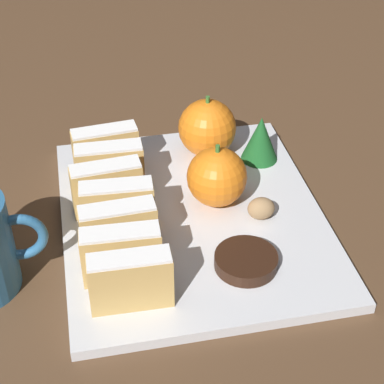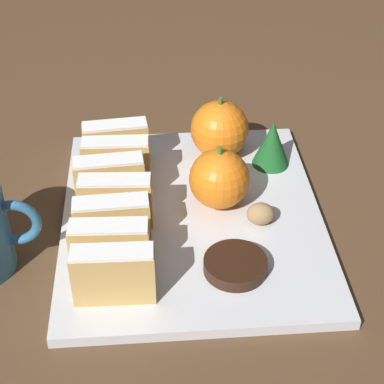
{
  "view_description": "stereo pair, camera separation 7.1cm",
  "coord_description": "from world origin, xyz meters",
  "views": [
    {
      "loc": [
        -0.11,
        -0.55,
        0.47
      ],
      "look_at": [
        0.0,
        0.0,
        0.04
      ],
      "focal_mm": 60.0,
      "sensor_mm": 36.0,
      "label": 1
    },
    {
      "loc": [
        -0.04,
        -0.56,
        0.47
      ],
      "look_at": [
        0.0,
        0.0,
        0.04
      ],
      "focal_mm": 60.0,
      "sensor_mm": 36.0,
      "label": 2
    }
  ],
  "objects": [
    {
      "name": "stollen_slice_front",
      "position": [
        -0.08,
        -0.12,
        0.04
      ],
      "size": [
        0.08,
        0.03,
        0.06
      ],
      "color": "tan",
      "rests_on": "serving_platter"
    },
    {
      "name": "stollen_slice_back",
      "position": [
        -0.09,
        0.1,
        0.04
      ],
      "size": [
        0.08,
        0.03,
        0.06
      ],
      "color": "tan",
      "rests_on": "serving_platter"
    },
    {
      "name": "ground_plane",
      "position": [
        0.0,
        0.0,
        0.0
      ],
      "size": [
        6.0,
        6.0,
        0.0
      ],
      "primitive_type": "plane",
      "color": "#513823"
    },
    {
      "name": "orange_near",
      "position": [
        0.03,
        0.02,
        0.05
      ],
      "size": [
        0.07,
        0.07,
        0.08
      ],
      "color": "orange",
      "rests_on": "serving_platter"
    },
    {
      "name": "stollen_slice_fifth",
      "position": [
        -0.09,
        0.03,
        0.04
      ],
      "size": [
        0.08,
        0.03,
        0.06
      ],
      "color": "tan",
      "rests_on": "serving_platter"
    },
    {
      "name": "orange_far",
      "position": [
        0.04,
        0.12,
        0.05
      ],
      "size": [
        0.07,
        0.07,
        0.08
      ],
      "color": "orange",
      "rests_on": "serving_platter"
    },
    {
      "name": "walnut",
      "position": [
        0.07,
        -0.02,
        0.02
      ],
      "size": [
        0.03,
        0.03,
        0.03
      ],
      "color": "#9E7A51",
      "rests_on": "serving_platter"
    },
    {
      "name": "evergreen_sprig",
      "position": [
        0.11,
        0.09,
        0.04
      ],
      "size": [
        0.05,
        0.05,
        0.06
      ],
      "color": "#195623",
      "rests_on": "serving_platter"
    },
    {
      "name": "stollen_slice_sixth",
      "position": [
        -0.08,
        0.07,
        0.04
      ],
      "size": [
        0.08,
        0.03,
        0.06
      ],
      "color": "tan",
      "rests_on": "serving_platter"
    },
    {
      "name": "stollen_slice_fourth",
      "position": [
        -0.08,
        -0.01,
        0.04
      ],
      "size": [
        0.08,
        0.03,
        0.06
      ],
      "color": "tan",
      "rests_on": "serving_platter"
    },
    {
      "name": "chocolate_cookie",
      "position": [
        0.04,
        -0.09,
        0.02
      ],
      "size": [
        0.07,
        0.07,
        0.01
      ],
      "color": "black",
      "rests_on": "serving_platter"
    },
    {
      "name": "stollen_slice_second",
      "position": [
        -0.09,
        -0.08,
        0.04
      ],
      "size": [
        0.08,
        0.03,
        0.06
      ],
      "color": "tan",
      "rests_on": "serving_platter"
    },
    {
      "name": "stollen_slice_third",
      "position": [
        -0.09,
        -0.05,
        0.04
      ],
      "size": [
        0.08,
        0.03,
        0.06
      ],
      "color": "tan",
      "rests_on": "serving_platter"
    },
    {
      "name": "serving_platter",
      "position": [
        0.0,
        0.0,
        0.01
      ],
      "size": [
        0.29,
        0.34,
        0.01
      ],
      "color": "silver",
      "rests_on": "ground_plane"
    }
  ]
}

